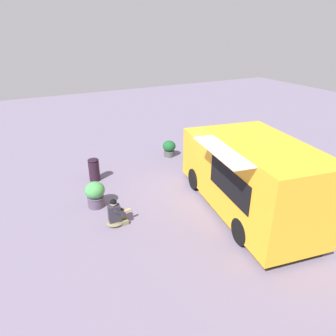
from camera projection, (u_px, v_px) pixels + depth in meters
ground_plane at (221, 194)px, 10.82m from camera, size 40.00×40.00×0.00m
food_truck at (248, 177)px, 9.35m from camera, size 5.83×3.34×2.52m
person_customer at (116, 215)px, 9.06m from camera, size 0.49×0.78×0.86m
planter_flowering_near at (248, 146)px, 14.16m from camera, size 0.59×0.59×0.71m
planter_flowering_far at (169, 148)px, 13.83m from camera, size 0.58×0.58×0.73m
planter_flowering_side at (95, 194)px, 9.91m from camera, size 0.64×0.64×0.87m
trash_bin at (94, 169)px, 11.64m from camera, size 0.41×0.41×0.87m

